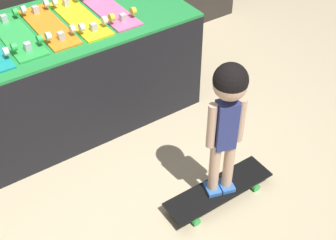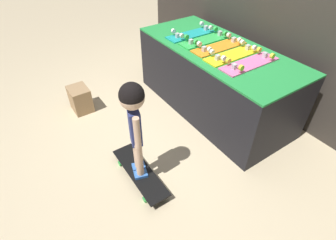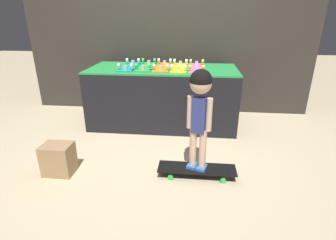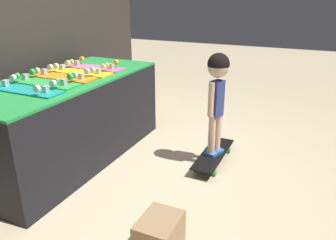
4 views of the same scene
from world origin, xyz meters
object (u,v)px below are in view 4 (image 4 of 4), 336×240
object	(u,v)px
skateboard_teal_on_rack	(25,89)
skateboard_pink_on_rack	(94,67)
skateboard_green_on_rack	(44,82)
skateboard_on_floor	(213,155)
child	(217,85)
skateboard_orange_on_rack	(62,76)
skateboard_yellow_on_rack	(80,71)

from	to	relation	value
skateboard_teal_on_rack	skateboard_pink_on_rack	size ratio (longest dim) A/B	1.00
skateboard_green_on_rack	skateboard_on_floor	world-z (taller)	skateboard_green_on_rack
skateboard_teal_on_rack	skateboard_green_on_rack	distance (m)	0.23
skateboard_green_on_rack	child	world-z (taller)	child
skateboard_orange_on_rack	skateboard_yellow_on_rack	size ratio (longest dim) A/B	1.00
skateboard_green_on_rack	skateboard_pink_on_rack	size ratio (longest dim) A/B	1.00
skateboard_teal_on_rack	skateboard_pink_on_rack	bearing A→B (deg)	0.68
skateboard_orange_on_rack	child	world-z (taller)	child
skateboard_teal_on_rack	skateboard_green_on_rack	bearing A→B (deg)	5.68
skateboard_teal_on_rack	skateboard_yellow_on_rack	distance (m)	0.67
skateboard_orange_on_rack	skateboard_on_floor	world-z (taller)	skateboard_orange_on_rack
child	skateboard_teal_on_rack	bearing A→B (deg)	143.01
skateboard_yellow_on_rack	skateboard_on_floor	bearing A→B (deg)	-78.68
skateboard_yellow_on_rack	skateboard_on_floor	xyz separation A→B (m)	(0.26, -1.29, -0.74)
skateboard_pink_on_rack	child	size ratio (longest dim) A/B	0.68
skateboard_pink_on_rack	child	distance (m)	1.30
skateboard_yellow_on_rack	skateboard_pink_on_rack	world-z (taller)	same
skateboard_green_on_rack	child	size ratio (longest dim) A/B	0.68
skateboard_teal_on_rack	child	size ratio (longest dim) A/B	0.68
skateboard_teal_on_rack	skateboard_orange_on_rack	xyz separation A→B (m)	(0.45, 0.02, 0.00)
skateboard_teal_on_rack	skateboard_green_on_rack	size ratio (longest dim) A/B	1.00
skateboard_yellow_on_rack	child	xyz separation A→B (m)	(0.26, -1.29, -0.06)
skateboard_orange_on_rack	skateboard_on_floor	bearing A→B (deg)	-69.74
skateboard_teal_on_rack	skateboard_yellow_on_rack	world-z (taller)	same
skateboard_teal_on_rack	skateboard_green_on_rack	xyz separation A→B (m)	(0.22, 0.02, 0.00)
skateboard_green_on_rack	skateboard_pink_on_rack	world-z (taller)	same
skateboard_teal_on_rack	skateboard_green_on_rack	world-z (taller)	same
skateboard_pink_on_rack	child	xyz separation A→B (m)	(0.03, -1.30, -0.06)
skateboard_teal_on_rack	skateboard_on_floor	bearing A→B (deg)	-54.05
skateboard_orange_on_rack	child	distance (m)	1.40
skateboard_on_floor	skateboard_orange_on_rack	bearing A→B (deg)	110.26
skateboard_yellow_on_rack	skateboard_on_floor	distance (m)	1.51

